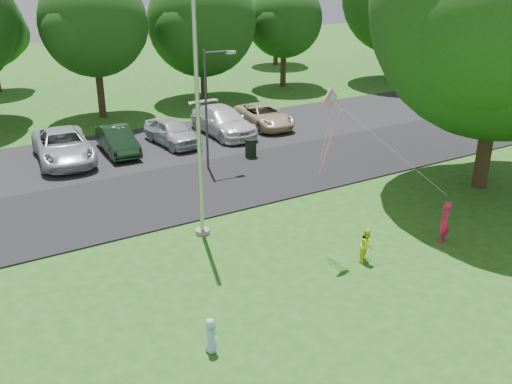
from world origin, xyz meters
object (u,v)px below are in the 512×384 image
child_blue (211,335)px  flagpole (198,119)px  big_tree (507,13)px  kite (332,113)px  street_lamp (210,99)px  trash_can (251,148)px  child_yellow (367,245)px  woman (444,222)px

child_blue → flagpole: bearing=-18.8°
big_tree → kite: size_ratio=3.12×
street_lamp → flagpole: bearing=-116.8°
trash_can → kite: 10.65m
child_yellow → child_blue: child_yellow is taller
kite → flagpole: bearing=123.0°
big_tree → woman: bearing=-152.7°
street_lamp → kite: bearing=-89.0°
child_blue → kite: bearing=-57.6°
trash_can → big_tree: (6.35, -8.46, 6.66)m
flagpole → child_yellow: flagpole is taller
street_lamp → trash_can: street_lamp is taller
flagpole → street_lamp: flagpole is taller
flagpole → woman: 9.00m
child_yellow → kite: bearing=83.3°
woman → child_yellow: bearing=-29.2°
child_blue → kite: size_ratio=0.23×
trash_can → child_yellow: size_ratio=0.81×
big_tree → child_blue: size_ratio=13.52×
flagpole → big_tree: bearing=-9.7°
trash_can → kite: size_ratio=0.23×
woman → child_yellow: woman is taller
child_yellow → flagpole: bearing=102.6°
big_tree → kite: (-8.99, -0.98, -2.51)m
flagpole → big_tree: (12.11, -2.08, 2.97)m
woman → child_yellow: (-3.15, 0.31, -0.18)m
street_lamp → trash_can: size_ratio=5.83×
trash_can → child_blue: 15.04m
street_lamp → woman: 11.60m
street_lamp → kite: street_lamp is taller
street_lamp → trash_can: (2.32, 0.39, -2.79)m
street_lamp → child_blue: (-6.16, -12.03, -2.80)m
child_yellow → child_blue: size_ratio=1.23×
street_lamp → big_tree: 12.46m
street_lamp → woman: (3.34, -10.82, -2.51)m
child_blue → kite: (5.83, 2.97, 4.16)m
flagpole → child_blue: 7.58m
child_blue → big_tree: bearing=-69.7°
woman → big_tree: bearing=-176.3°
big_tree → woman: (-5.33, -2.75, -6.38)m
trash_can → big_tree: bearing=-53.1°
trash_can → child_blue: size_ratio=1.00×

